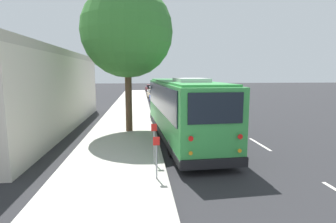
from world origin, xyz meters
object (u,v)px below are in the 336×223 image
(parked_sedan_tan, at_px, (154,94))
(parked_sedan_maroon, at_px, (150,88))
(sign_post_near, at_px, (156,157))
(parked_sedan_navy, at_px, (161,103))
(sign_post_far, at_px, (154,143))
(parked_sedan_blue, at_px, (157,98))
(shuttle_bus, at_px, (182,106))
(street_tree, at_px, (127,26))
(parked_sedan_white, at_px, (152,91))

(parked_sedan_tan, distance_m, parked_sedan_maroon, 14.27)
(parked_sedan_tan, relative_size, parked_sedan_maroon, 0.95)
(sign_post_near, bearing_deg, parked_sedan_navy, -4.97)
(sign_post_near, relative_size, sign_post_far, 0.90)
(parked_sedan_blue, distance_m, parked_sedan_tan, 5.50)
(sign_post_near, bearing_deg, parked_sedan_tan, -2.77)
(shuttle_bus, relative_size, street_tree, 1.21)
(parked_sedan_navy, bearing_deg, parked_sedan_tan, -0.83)
(parked_sedan_blue, relative_size, parked_sedan_maroon, 0.95)
(parked_sedan_navy, bearing_deg, parked_sedan_blue, -0.45)
(parked_sedan_white, relative_size, parked_sedan_maroon, 0.99)
(parked_sedan_white, bearing_deg, parked_sedan_tan, -177.38)
(sign_post_far, bearing_deg, sign_post_near, 180.00)
(parked_sedan_white, distance_m, sign_post_far, 35.26)
(street_tree, bearing_deg, sign_post_near, -170.96)
(parked_sedan_white, height_order, street_tree, street_tree)
(parked_sedan_blue, bearing_deg, parked_sedan_maroon, -0.15)
(street_tree, bearing_deg, parked_sedan_white, -5.32)
(sign_post_near, bearing_deg, shuttle_bus, -16.90)
(parked_sedan_blue, height_order, parked_sedan_white, parked_sedan_white)
(parked_sedan_maroon, bearing_deg, shuttle_bus, 177.14)
(parked_sedan_blue, relative_size, parked_sedan_white, 0.96)
(shuttle_bus, bearing_deg, street_tree, 55.01)
(parked_sedan_blue, height_order, street_tree, street_tree)
(sign_post_near, height_order, sign_post_far, sign_post_far)
(parked_sedan_navy, distance_m, sign_post_near, 18.30)
(parked_sedan_navy, height_order, parked_sedan_white, parked_sedan_navy)
(parked_sedan_navy, height_order, parked_sedan_blue, parked_sedan_navy)
(shuttle_bus, relative_size, parked_sedan_white, 2.46)
(parked_sedan_navy, bearing_deg, sign_post_near, 173.49)
(parked_sedan_white, height_order, sign_post_near, sign_post_near)
(parked_sedan_maroon, bearing_deg, parked_sedan_navy, 176.96)
(parked_sedan_blue, xyz_separation_m, sign_post_near, (-24.31, 1.47, 0.30))
(parked_sedan_tan, height_order, sign_post_far, sign_post_far)
(sign_post_near, bearing_deg, parked_sedan_blue, -3.46)
(street_tree, height_order, sign_post_near, street_tree)
(street_tree, xyz_separation_m, sign_post_near, (-7.67, -1.22, -5.51))
(parked_sedan_navy, relative_size, parked_sedan_maroon, 0.91)
(parked_sedan_maroon, xyz_separation_m, street_tree, (-36.41, 2.68, 5.77))
(parked_sedan_white, relative_size, sign_post_far, 2.92)
(parked_sedan_blue, xyz_separation_m, parked_sedan_white, (12.36, -0.01, 0.01))
(shuttle_bus, distance_m, sign_post_near, 6.15)
(parked_sedan_navy, height_order, sign_post_far, sign_post_far)
(shuttle_bus, height_order, sign_post_far, shuttle_bus)
(street_tree, distance_m, sign_post_near, 9.52)
(sign_post_far, bearing_deg, parked_sedan_white, -2.41)
(shuttle_bus, bearing_deg, parked_sedan_tan, -2.43)
(parked_sedan_blue, xyz_separation_m, street_tree, (-16.64, 2.69, 5.81))
(parked_sedan_blue, bearing_deg, street_tree, 170.62)
(parked_sedan_tan, bearing_deg, sign_post_far, 172.28)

